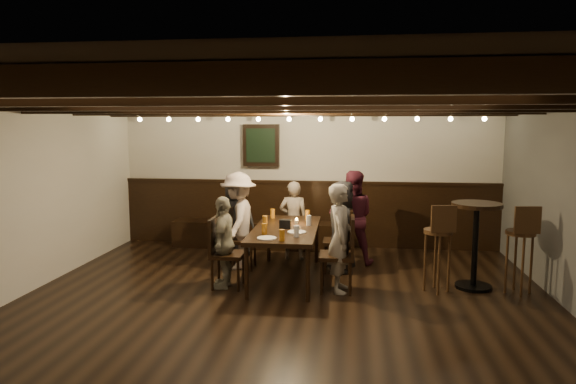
# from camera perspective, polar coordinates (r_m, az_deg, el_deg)

# --- Properties ---
(room) EXTENTS (7.00, 7.00, 7.00)m
(room) POSITION_cam_1_polar(r_m,az_deg,el_deg) (7.68, -0.77, -0.21)
(room) COLOR black
(room) RESTS_ON ground
(dining_table) EXTENTS (0.88, 1.91, 0.71)m
(dining_table) POSITION_cam_1_polar(r_m,az_deg,el_deg) (6.99, -0.26, -4.46)
(dining_table) COLOR black
(dining_table) RESTS_ON floor
(chair_left_near) EXTENTS (0.41, 0.41, 0.88)m
(chair_left_near) POSITION_cam_1_polar(r_m,az_deg,el_deg) (7.62, -5.27, -6.45)
(chair_left_near) COLOR black
(chair_left_near) RESTS_ON floor
(chair_left_far) EXTENTS (0.42, 0.42, 0.91)m
(chair_left_far) POSITION_cam_1_polar(r_m,az_deg,el_deg) (6.77, -6.84, -8.18)
(chair_left_far) COLOR black
(chair_left_far) RESTS_ON floor
(chair_right_near) EXTENTS (0.42, 0.42, 0.91)m
(chair_right_near) POSITION_cam_1_polar(r_m,az_deg,el_deg) (7.47, 5.68, -6.68)
(chair_right_near) COLOR black
(chair_right_near) RESTS_ON floor
(chair_right_far) EXTENTS (0.44, 0.44, 0.96)m
(chair_right_far) POSITION_cam_1_polar(r_m,az_deg,el_deg) (6.59, 5.56, -8.46)
(chair_right_far) COLOR black
(chair_right_far) RESTS_ON floor
(person_bench_left) EXTENTS (0.63, 0.42, 1.29)m
(person_bench_left) POSITION_cam_1_polar(r_m,az_deg,el_deg) (8.01, -5.91, -3.04)
(person_bench_left) COLOR #2B2B2D
(person_bench_left) RESTS_ON floor
(person_bench_centre) EXTENTS (0.46, 0.30, 1.24)m
(person_bench_centre) POSITION_cam_1_polar(r_m,az_deg,el_deg) (8.02, 0.62, -3.17)
(person_bench_centre) COLOR slate
(person_bench_centre) RESTS_ON floor
(person_bench_right) EXTENTS (0.70, 0.55, 1.42)m
(person_bench_right) POSITION_cam_1_polar(r_m,az_deg,el_deg) (7.82, 7.09, -2.81)
(person_bench_right) COLOR #5A1E30
(person_bench_right) RESTS_ON floor
(person_left_near) EXTENTS (0.54, 0.93, 1.42)m
(person_left_near) POSITION_cam_1_polar(r_m,az_deg,el_deg) (7.53, -5.54, -3.18)
(person_left_near) COLOR #B3A298
(person_left_near) RESTS_ON floor
(person_left_far) EXTENTS (0.30, 0.70, 1.20)m
(person_left_far) POSITION_cam_1_polar(r_m,az_deg,el_deg) (6.70, -7.14, -5.53)
(person_left_far) COLOR #9C967D
(person_left_far) RESTS_ON floor
(person_right_near) EXTENTS (0.43, 0.65, 1.31)m
(person_right_near) POSITION_cam_1_polar(r_m,az_deg,el_deg) (7.38, 5.95, -3.84)
(person_right_near) COLOR black
(person_right_near) RESTS_ON floor
(person_right_far) EXTENTS (0.34, 0.51, 1.37)m
(person_right_far) POSITION_cam_1_polar(r_m,az_deg,el_deg) (6.50, 5.87, -5.12)
(person_right_far) COLOR gray
(person_right_far) RESTS_ON floor
(pint_a) EXTENTS (0.07, 0.07, 0.14)m
(pint_a) POSITION_cam_1_polar(r_m,az_deg,el_deg) (7.68, -1.72, -2.40)
(pint_a) COLOR #BF7219
(pint_a) RESTS_ON dining_table
(pint_b) EXTENTS (0.07, 0.07, 0.14)m
(pint_b) POSITION_cam_1_polar(r_m,az_deg,el_deg) (7.58, 2.19, -2.54)
(pint_b) COLOR #BF7219
(pint_b) RESTS_ON dining_table
(pint_c) EXTENTS (0.07, 0.07, 0.14)m
(pint_c) POSITION_cam_1_polar(r_m,az_deg,el_deg) (7.10, -2.58, -3.22)
(pint_c) COLOR #BF7219
(pint_c) RESTS_ON dining_table
(pint_d) EXTENTS (0.07, 0.07, 0.14)m
(pint_d) POSITION_cam_1_polar(r_m,az_deg,el_deg) (7.13, 2.32, -3.17)
(pint_d) COLOR silver
(pint_d) RESTS_ON dining_table
(pint_e) EXTENTS (0.07, 0.07, 0.14)m
(pint_e) POSITION_cam_1_polar(r_m,az_deg,el_deg) (6.56, -2.65, -4.12)
(pint_e) COLOR #BF7219
(pint_e) RESTS_ON dining_table
(pint_f) EXTENTS (0.07, 0.07, 0.14)m
(pint_f) POSITION_cam_1_polar(r_m,az_deg,el_deg) (6.41, 0.93, -4.39)
(pint_f) COLOR silver
(pint_f) RESTS_ON dining_table
(pint_g) EXTENTS (0.07, 0.07, 0.14)m
(pint_g) POSITION_cam_1_polar(r_m,az_deg,el_deg) (6.18, -0.68, -4.83)
(pint_g) COLOR #BF7219
(pint_g) RESTS_ON dining_table
(plate_near) EXTENTS (0.24, 0.24, 0.01)m
(plate_near) POSITION_cam_1_polar(r_m,az_deg,el_deg) (6.32, -2.37, -5.14)
(plate_near) COLOR white
(plate_near) RESTS_ON dining_table
(plate_far) EXTENTS (0.24, 0.24, 0.01)m
(plate_far) POSITION_cam_1_polar(r_m,az_deg,el_deg) (6.66, 0.97, -4.47)
(plate_far) COLOR white
(plate_far) RESTS_ON dining_table
(condiment_caddy) EXTENTS (0.15, 0.10, 0.12)m
(condiment_caddy) POSITION_cam_1_polar(r_m,az_deg,el_deg) (6.92, -0.31, -3.58)
(condiment_caddy) COLOR black
(condiment_caddy) RESTS_ON dining_table
(candle) EXTENTS (0.05, 0.05, 0.05)m
(candle) POSITION_cam_1_polar(r_m,az_deg,el_deg) (7.25, 0.96, -3.35)
(candle) COLOR beige
(candle) RESTS_ON dining_table
(high_top_table) EXTENTS (0.63, 0.63, 1.12)m
(high_top_table) POSITION_cam_1_polar(r_m,az_deg,el_deg) (7.00, 20.13, -4.25)
(high_top_table) COLOR black
(high_top_table) RESTS_ON floor
(bar_stool_left) EXTENTS (0.37, 0.39, 1.13)m
(bar_stool_left) POSITION_cam_1_polar(r_m,az_deg,el_deg) (6.77, 16.25, -7.18)
(bar_stool_left) COLOR #3E2913
(bar_stool_left) RESTS_ON floor
(bar_stool_right) EXTENTS (0.36, 0.38, 1.13)m
(bar_stool_right) POSITION_cam_1_polar(r_m,az_deg,el_deg) (7.05, 24.30, -6.98)
(bar_stool_right) COLOR #3E2913
(bar_stool_right) RESTS_ON floor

